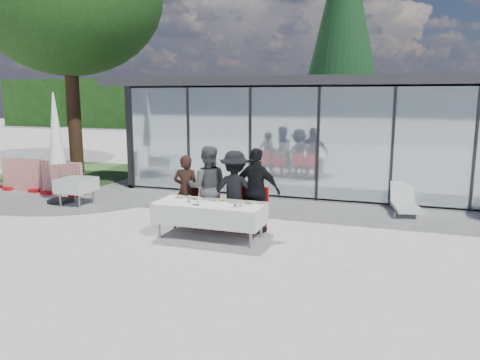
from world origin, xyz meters
name	(u,v)px	position (x,y,z in m)	size (l,w,h in m)	color
ground	(233,239)	(0.00, 0.00, 0.00)	(90.00, 90.00, 0.00)	#A29F99
pavilion	(366,118)	(2.00, 8.16, 2.15)	(14.80, 8.80, 3.44)	gray
treeline	(331,105)	(-2.00, 28.00, 2.20)	(62.50, 2.00, 4.40)	black
dining_table	(210,213)	(-0.49, -0.07, 0.54)	(2.26, 0.96, 0.75)	silver
diner_a	(186,191)	(-1.35, 0.63, 0.81)	(0.59, 0.59, 1.63)	black
diner_chair_a	(188,202)	(-1.35, 0.68, 0.54)	(0.44, 0.44, 0.97)	#B70C0F
diner_b	(208,187)	(-0.82, 0.63, 0.92)	(0.90, 0.90, 1.85)	#4F4F4F
diner_chair_b	(209,204)	(-0.82, 0.68, 0.54)	(0.44, 0.44, 0.97)	#B70C0F
diner_c	(235,191)	(-0.19, 0.63, 0.88)	(1.14, 1.14, 1.76)	black
diner_chair_c	(236,206)	(-0.19, 0.68, 0.54)	(0.44, 0.44, 0.97)	#B70C0F
diner_d	(257,191)	(0.31, 0.63, 0.92)	(1.08, 1.08, 1.84)	black
diner_chair_d	(257,208)	(0.31, 0.68, 0.54)	(0.44, 0.44, 0.97)	#B70C0F
plate_a	(179,197)	(-1.28, 0.14, 0.77)	(0.28, 0.28, 0.07)	white
plate_b	(195,198)	(-0.90, 0.10, 0.77)	(0.28, 0.28, 0.07)	white
plate_c	(223,200)	(-0.29, 0.15, 0.77)	(0.28, 0.28, 0.07)	white
plate_d	(249,203)	(0.32, 0.08, 0.77)	(0.28, 0.28, 0.07)	white
plate_extra	(238,206)	(0.17, -0.23, 0.77)	(0.28, 0.28, 0.07)	white
juice_bottle	(189,199)	(-0.91, -0.17, 0.82)	(0.06, 0.06, 0.14)	#9AB94D
drinking_glasses	(218,203)	(-0.23, -0.27, 0.80)	(0.93, 0.11, 0.10)	silver
folded_eyeglasses	(196,205)	(-0.67, -0.36, 0.76)	(0.14, 0.03, 0.01)	black
spare_table_left	(76,185)	(-5.02, 1.49, 0.55)	(0.86, 0.86, 0.74)	silver
market_umbrella	(56,134)	(-5.63, 1.56, 1.89)	(0.50, 0.50, 3.00)	black
lounger	(405,202)	(3.35, 3.56, 0.26)	(0.83, 1.42, 0.72)	silver
conifer_tree	(343,25)	(0.50, 13.00, 5.99)	(4.00, 4.00, 10.50)	#382316
grass_patch	(78,172)	(-8.50, 6.00, 0.01)	(5.00, 5.00, 0.02)	#385926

